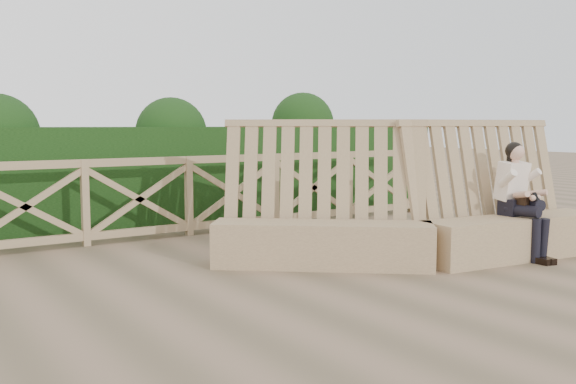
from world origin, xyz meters
TOP-DOWN VIEW (x-y plane):
  - ground at (0.00, 0.00)m, footprint 60.00×60.00m
  - bench at (2.13, 0.50)m, footprint 4.38×2.39m
  - woman at (3.24, -0.01)m, footprint 0.36×0.76m
  - guardrail at (0.00, 3.50)m, footprint 10.10×0.09m
  - hedge at (0.00, 4.70)m, footprint 12.00×1.20m

SIDE VIEW (x-z plane):
  - ground at x=0.00m, z-range 0.00..0.00m
  - bench at x=2.13m, z-range -0.40..1.22m
  - guardrail at x=0.00m, z-range 0.00..1.10m
  - woman at x=3.24m, z-range 0.07..1.41m
  - hedge at x=0.00m, z-range 0.00..1.50m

